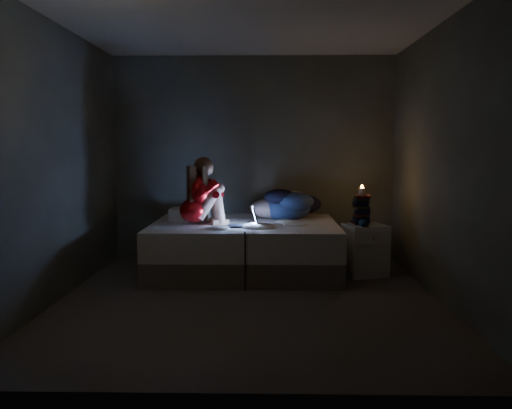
{
  "coord_description": "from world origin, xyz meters",
  "views": [
    {
      "loc": [
        0.17,
        -4.8,
        1.44
      ],
      "look_at": [
        0.05,
        1.0,
        0.8
      ],
      "focal_mm": 36.29,
      "sensor_mm": 36.0,
      "label": 1
    }
  ],
  "objects_px": {
    "candle": "(362,191)",
    "phone": "(361,225)",
    "woman": "(193,191)",
    "nightstand": "(365,250)",
    "bed": "(245,247)",
    "laptop": "(242,216)"
  },
  "relations": [
    {
      "from": "woman",
      "to": "nightstand",
      "type": "height_order",
      "value": "woman"
    },
    {
      "from": "bed",
      "to": "woman",
      "type": "height_order",
      "value": "woman"
    },
    {
      "from": "phone",
      "to": "bed",
      "type": "bearing_deg",
      "value": 178.18
    },
    {
      "from": "nightstand",
      "to": "laptop",
      "type": "bearing_deg",
      "value": 173.63
    },
    {
      "from": "nightstand",
      "to": "phone",
      "type": "relative_size",
      "value": 4.13
    },
    {
      "from": "bed",
      "to": "laptop",
      "type": "relative_size",
      "value": 6.44
    },
    {
      "from": "candle",
      "to": "phone",
      "type": "height_order",
      "value": "candle"
    },
    {
      "from": "nightstand",
      "to": "woman",
      "type": "bearing_deg",
      "value": 167.81
    },
    {
      "from": "phone",
      "to": "woman",
      "type": "bearing_deg",
      "value": -172.67
    },
    {
      "from": "candle",
      "to": "phone",
      "type": "relative_size",
      "value": 0.57
    },
    {
      "from": "bed",
      "to": "candle",
      "type": "height_order",
      "value": "candle"
    },
    {
      "from": "bed",
      "to": "candle",
      "type": "distance_m",
      "value": 1.48
    },
    {
      "from": "laptop",
      "to": "candle",
      "type": "relative_size",
      "value": 4.09
    },
    {
      "from": "bed",
      "to": "nightstand",
      "type": "height_order",
      "value": "bed"
    },
    {
      "from": "bed",
      "to": "nightstand",
      "type": "xyz_separation_m",
      "value": [
        1.36,
        -0.13,
        -0.0
      ]
    },
    {
      "from": "bed",
      "to": "laptop",
      "type": "height_order",
      "value": "laptop"
    },
    {
      "from": "bed",
      "to": "nightstand",
      "type": "relative_size",
      "value": 3.64
    },
    {
      "from": "candle",
      "to": "phone",
      "type": "distance_m",
      "value": 0.4
    },
    {
      "from": "bed",
      "to": "candle",
      "type": "relative_size",
      "value": 26.35
    },
    {
      "from": "bed",
      "to": "laptop",
      "type": "xyz_separation_m",
      "value": [
        -0.01,
        -0.32,
        0.41
      ]
    },
    {
      "from": "woman",
      "to": "nightstand",
      "type": "xyz_separation_m",
      "value": [
        1.93,
        0.07,
        -0.67
      ]
    },
    {
      "from": "woman",
      "to": "candle",
      "type": "relative_size",
      "value": 9.55
    }
  ]
}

